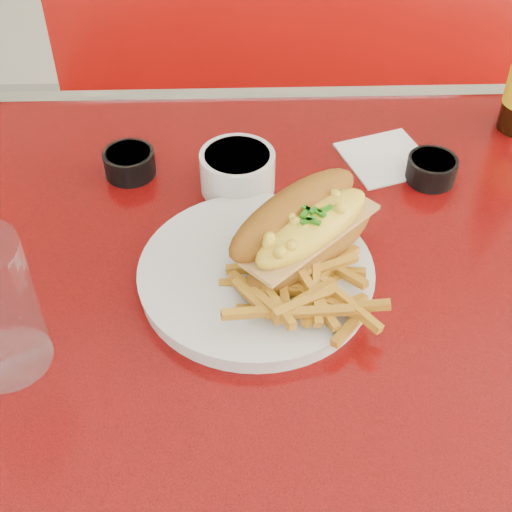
{
  "coord_description": "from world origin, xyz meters",
  "views": [
    {
      "loc": [
        -0.17,
        -0.58,
        1.36
      ],
      "look_at": [
        -0.15,
        -0.01,
        0.81
      ],
      "focal_mm": 50.0,
      "sensor_mm": 36.0,
      "label": 1
    }
  ],
  "objects_px": {
    "booth_bench_far": "(307,178)",
    "fork": "(313,265)",
    "diner_table": "(369,358)",
    "gravy_ramekin": "(238,170)",
    "sauce_cup_left": "(129,162)",
    "mac_hoagie": "(305,228)",
    "sauce_cup_right": "(432,168)",
    "dinner_plate": "(256,274)"
  },
  "relations": [
    {
      "from": "dinner_plate",
      "to": "mac_hoagie",
      "type": "relative_size",
      "value": 1.44
    },
    {
      "from": "sauce_cup_left",
      "to": "booth_bench_far",
      "type": "bearing_deg",
      "value": 62.65
    },
    {
      "from": "dinner_plate",
      "to": "sauce_cup_right",
      "type": "relative_size",
      "value": 3.95
    },
    {
      "from": "mac_hoagie",
      "to": "sauce_cup_left",
      "type": "relative_size",
      "value": 2.68
    },
    {
      "from": "fork",
      "to": "gravy_ramekin",
      "type": "xyz_separation_m",
      "value": [
        -0.08,
        0.17,
        0.01
      ]
    },
    {
      "from": "sauce_cup_right",
      "to": "dinner_plate",
      "type": "bearing_deg",
      "value": -142.44
    },
    {
      "from": "sauce_cup_left",
      "to": "gravy_ramekin",
      "type": "bearing_deg",
      "value": -14.15
    },
    {
      "from": "diner_table",
      "to": "sauce_cup_left",
      "type": "relative_size",
      "value": 15.43
    },
    {
      "from": "fork",
      "to": "dinner_plate",
      "type": "bearing_deg",
      "value": 94.42
    },
    {
      "from": "dinner_plate",
      "to": "sauce_cup_left",
      "type": "xyz_separation_m",
      "value": [
        -0.16,
        0.21,
        0.01
      ]
    },
    {
      "from": "diner_table",
      "to": "mac_hoagie",
      "type": "xyz_separation_m",
      "value": [
        -0.09,
        0.02,
        0.22
      ]
    },
    {
      "from": "gravy_ramekin",
      "to": "sauce_cup_left",
      "type": "relative_size",
      "value": 1.54
    },
    {
      "from": "mac_hoagie",
      "to": "gravy_ramekin",
      "type": "distance_m",
      "value": 0.17
    },
    {
      "from": "sauce_cup_right",
      "to": "sauce_cup_left",
      "type": "bearing_deg",
      "value": 176.42
    },
    {
      "from": "mac_hoagie",
      "to": "sauce_cup_right",
      "type": "relative_size",
      "value": 2.75
    },
    {
      "from": "diner_table",
      "to": "booth_bench_far",
      "type": "bearing_deg",
      "value": 90.0
    },
    {
      "from": "diner_table",
      "to": "sauce_cup_right",
      "type": "relative_size",
      "value": 15.85
    },
    {
      "from": "mac_hoagie",
      "to": "diner_table",
      "type": "bearing_deg",
      "value": -53.39
    },
    {
      "from": "diner_table",
      "to": "fork",
      "type": "distance_m",
      "value": 0.2
    },
    {
      "from": "fork",
      "to": "sauce_cup_left",
      "type": "relative_size",
      "value": 1.97
    },
    {
      "from": "booth_bench_far",
      "to": "mac_hoagie",
      "type": "distance_m",
      "value": 0.96
    },
    {
      "from": "dinner_plate",
      "to": "sauce_cup_left",
      "type": "bearing_deg",
      "value": 128.07
    },
    {
      "from": "sauce_cup_left",
      "to": "dinner_plate",
      "type": "bearing_deg",
      "value": -51.93
    },
    {
      "from": "sauce_cup_right",
      "to": "gravy_ramekin",
      "type": "bearing_deg",
      "value": -177.49
    },
    {
      "from": "mac_hoagie",
      "to": "fork",
      "type": "relative_size",
      "value": 1.36
    },
    {
      "from": "dinner_plate",
      "to": "fork",
      "type": "relative_size",
      "value": 1.95
    },
    {
      "from": "booth_bench_far",
      "to": "dinner_plate",
      "type": "xyz_separation_m",
      "value": [
        -0.15,
        -0.82,
        0.49
      ]
    },
    {
      "from": "diner_table",
      "to": "fork",
      "type": "height_order",
      "value": "fork"
    },
    {
      "from": "booth_bench_far",
      "to": "dinner_plate",
      "type": "distance_m",
      "value": 0.97
    },
    {
      "from": "dinner_plate",
      "to": "sauce_cup_right",
      "type": "xyz_separation_m",
      "value": [
        0.24,
        0.18,
        0.01
      ]
    },
    {
      "from": "gravy_ramekin",
      "to": "sauce_cup_right",
      "type": "height_order",
      "value": "gravy_ramekin"
    },
    {
      "from": "dinner_plate",
      "to": "booth_bench_far",
      "type": "bearing_deg",
      "value": 79.56
    },
    {
      "from": "booth_bench_far",
      "to": "fork",
      "type": "xyz_separation_m",
      "value": [
        -0.09,
        -0.81,
        0.5
      ]
    },
    {
      "from": "sauce_cup_left",
      "to": "sauce_cup_right",
      "type": "relative_size",
      "value": 1.03
    },
    {
      "from": "gravy_ramekin",
      "to": "diner_table",
      "type": "bearing_deg",
      "value": -43.9
    },
    {
      "from": "fork",
      "to": "gravy_ramekin",
      "type": "bearing_deg",
      "value": 26.48
    },
    {
      "from": "sauce_cup_right",
      "to": "fork",
      "type": "bearing_deg",
      "value": -134.26
    },
    {
      "from": "diner_table",
      "to": "sauce_cup_left",
      "type": "bearing_deg",
      "value": 147.59
    },
    {
      "from": "fork",
      "to": "sauce_cup_right",
      "type": "bearing_deg",
      "value": -44.41
    },
    {
      "from": "dinner_plate",
      "to": "gravy_ramekin",
      "type": "height_order",
      "value": "gravy_ramekin"
    },
    {
      "from": "fork",
      "to": "sauce_cup_right",
      "type": "distance_m",
      "value": 0.25
    },
    {
      "from": "gravy_ramekin",
      "to": "sauce_cup_right",
      "type": "xyz_separation_m",
      "value": [
        0.26,
        0.01,
        -0.01
      ]
    }
  ]
}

